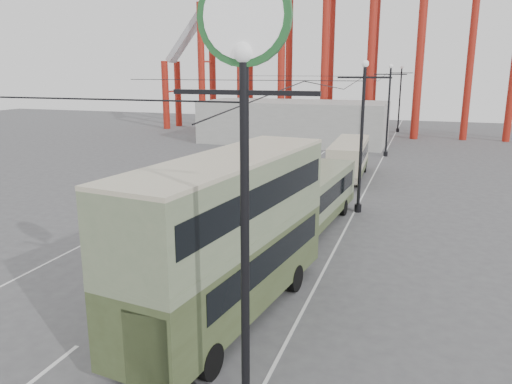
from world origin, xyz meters
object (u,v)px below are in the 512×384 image
(lamp_post_near, at_px, (244,114))
(double_decker_bus, at_px, (230,230))
(single_decker_green, at_px, (311,198))
(single_decker_cream, at_px, (349,157))
(pedestrian, at_px, (253,257))

(lamp_post_near, relative_size, double_decker_bus, 0.96)
(single_decker_green, height_order, single_decker_cream, single_decker_green)
(single_decker_cream, relative_size, pedestrian, 5.71)
(lamp_post_near, bearing_deg, pedestrian, 107.84)
(single_decker_green, bearing_deg, double_decker_bus, -87.70)
(double_decker_bus, distance_m, pedestrian, 4.57)
(double_decker_bus, relative_size, single_decker_cream, 1.14)
(pedestrian, bearing_deg, single_decker_green, -99.21)
(double_decker_bus, bearing_deg, lamp_post_near, -57.74)
(double_decker_bus, xyz_separation_m, pedestrian, (-0.46, 3.83, -2.45))
(single_decker_cream, distance_m, pedestrian, 21.68)
(lamp_post_near, relative_size, pedestrian, 6.24)
(lamp_post_near, height_order, pedestrian, lamp_post_near)
(double_decker_bus, distance_m, single_decker_green, 11.35)
(lamp_post_near, bearing_deg, single_decker_green, 97.20)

